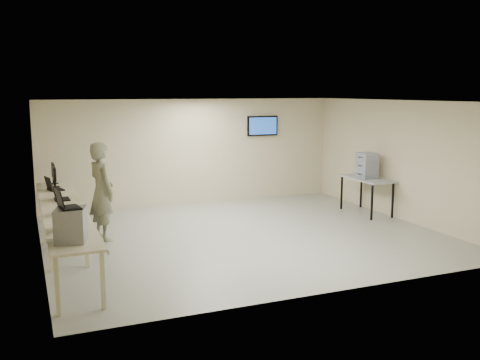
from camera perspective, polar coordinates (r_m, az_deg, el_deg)
name	(u,v)px	position (r m, az deg, el deg)	size (l,w,h in m)	color
room	(244,169)	(11.12, 0.44, 1.22)	(8.01, 7.01, 2.81)	#979890
workbench	(64,211)	(10.35, -18.30, -3.18)	(0.76, 6.00, 0.90)	beige
equipment_box	(71,225)	(7.93, -17.61, -4.59)	(0.40, 0.46, 0.48)	gray
laptop_on_box	(65,204)	(7.86, -18.12, -2.40)	(0.35, 0.40, 0.28)	black
laptop_0	(69,225)	(8.64, -17.82, -4.56)	(0.38, 0.44, 0.31)	black
laptop_1	(66,210)	(9.72, -18.09, -3.09)	(0.39, 0.42, 0.28)	black
laptop_2	(59,196)	(11.03, -18.78, -1.64)	(0.33, 0.40, 0.30)	black
laptop_3	(53,187)	(12.15, -19.36, -0.68)	(0.40, 0.44, 0.30)	black
monitor_near	(54,175)	(12.51, -19.19, 0.53)	(0.21, 0.46, 0.46)	black
monitor_far	(53,172)	(12.95, -19.30, 0.85)	(0.21, 0.48, 0.47)	black
soldier	(102,191)	(11.16, -14.53, -1.18)	(0.73, 0.48, 2.00)	#545645
side_table	(367,181)	(13.53, 13.38, -0.08)	(0.69, 1.49, 0.89)	gray
storage_bins	(367,165)	(13.46, 13.37, 1.53)	(0.39, 0.44, 0.63)	#8892A5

